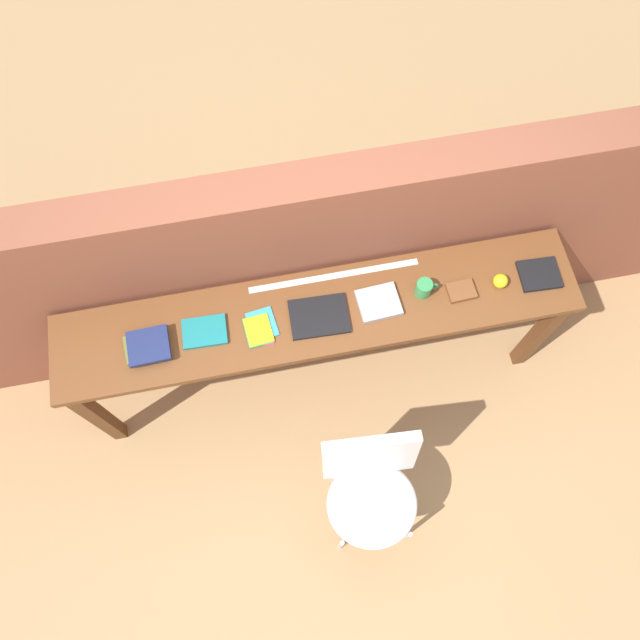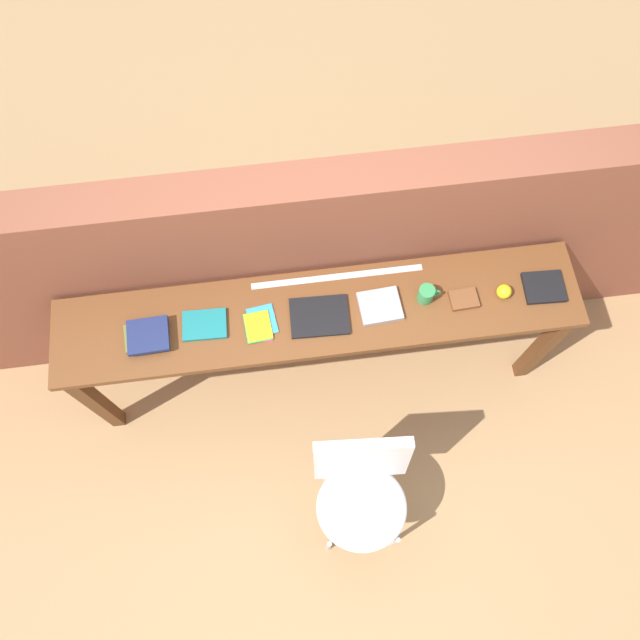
% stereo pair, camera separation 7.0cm
% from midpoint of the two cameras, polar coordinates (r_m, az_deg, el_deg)
% --- Properties ---
extents(ground_plane, '(40.00, 40.00, 0.00)m').
position_cam_midpoint_polar(ground_plane, '(3.67, 1.05, -8.95)').
color(ground_plane, tan).
extents(brick_wall_back, '(6.00, 0.20, 1.46)m').
position_cam_midpoint_polar(brick_wall_back, '(3.21, -0.26, 5.23)').
color(brick_wall_back, brown).
rests_on(brick_wall_back, ground).
extents(sideboard, '(2.50, 0.44, 0.88)m').
position_cam_midpoint_polar(sideboard, '(3.06, 0.54, -0.29)').
color(sideboard, brown).
rests_on(sideboard, ground).
extents(chair_white_moulded, '(0.47, 0.48, 0.89)m').
position_cam_midpoint_polar(chair_white_moulded, '(3.08, 4.48, -15.30)').
color(chair_white_moulded, silver).
rests_on(chair_white_moulded, ground).
extents(book_stack_leftmost, '(0.21, 0.18, 0.05)m').
position_cam_midpoint_polar(book_stack_leftmost, '(2.95, -14.84, -1.42)').
color(book_stack_leftmost, olive).
rests_on(book_stack_leftmost, sideboard).
extents(magazine_cycling, '(0.21, 0.16, 0.02)m').
position_cam_midpoint_polar(magazine_cycling, '(2.93, -9.84, -0.45)').
color(magazine_cycling, '#19757A').
rests_on(magazine_cycling, sideboard).
extents(pamphlet_pile_colourful, '(0.16, 0.19, 0.01)m').
position_cam_midpoint_polar(pamphlet_pile_colourful, '(2.90, -4.80, -0.47)').
color(pamphlet_pile_colourful, '#E5334C').
rests_on(pamphlet_pile_colourful, sideboard).
extents(book_open_centre, '(0.28, 0.21, 0.02)m').
position_cam_midpoint_polar(book_open_centre, '(2.91, 0.62, 0.32)').
color(book_open_centre, black).
rests_on(book_open_centre, sideboard).
extents(book_grey_hardcover, '(0.20, 0.18, 0.02)m').
position_cam_midpoint_polar(book_grey_hardcover, '(2.94, 6.18, 1.26)').
color(book_grey_hardcover, '#9E9EA3').
rests_on(book_grey_hardcover, sideboard).
extents(mug, '(0.11, 0.08, 0.09)m').
position_cam_midpoint_polar(mug, '(2.96, 10.38, 2.32)').
color(mug, '#338C4C').
rests_on(mug, sideboard).
extents(leather_journal_brown, '(0.13, 0.11, 0.02)m').
position_cam_midpoint_polar(leather_journal_brown, '(3.02, 13.66, 1.83)').
color(leather_journal_brown, brown).
rests_on(leather_journal_brown, sideboard).
extents(sports_ball_small, '(0.07, 0.07, 0.07)m').
position_cam_midpoint_polar(sports_ball_small, '(3.07, 17.11, 2.49)').
color(sports_ball_small, yellow).
rests_on(sports_ball_small, sideboard).
extents(book_repair_rightmost, '(0.20, 0.17, 0.02)m').
position_cam_midpoint_polar(book_repair_rightmost, '(3.16, 20.39, 2.81)').
color(book_repair_rightmost, black).
rests_on(book_repair_rightmost, sideboard).
extents(ruler_metal_back_edge, '(0.83, 0.03, 0.00)m').
position_cam_midpoint_polar(ruler_metal_back_edge, '(3.00, 2.25, 3.95)').
color(ruler_metal_back_edge, silver).
rests_on(ruler_metal_back_edge, sideboard).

